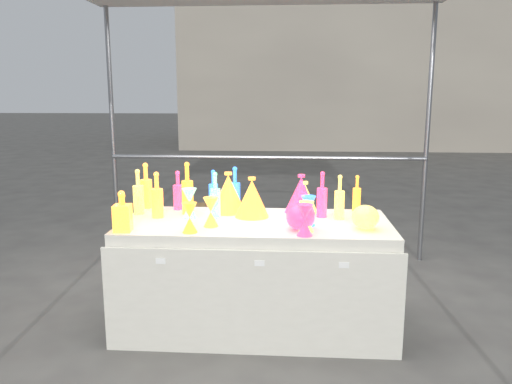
# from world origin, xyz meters

# --- Properties ---
(ground) EXTENTS (80.00, 80.00, 0.00)m
(ground) POSITION_xyz_m (0.00, 0.00, 0.00)
(ground) COLOR slate
(ground) RESTS_ON ground
(display_table) EXTENTS (1.84, 0.83, 0.75)m
(display_table) POSITION_xyz_m (0.00, -0.01, 0.37)
(display_table) COLOR silver
(display_table) RESTS_ON ground
(background_building) EXTENTS (14.00, 6.00, 6.00)m
(background_building) POSITION_xyz_m (4.00, 14.00, 3.00)
(background_building) COLOR #AAA08E
(background_building) RESTS_ON ground
(cardboard_box_closed) EXTENTS (0.58, 0.52, 0.35)m
(cardboard_box_closed) POSITION_xyz_m (-0.62, 2.27, 0.18)
(cardboard_box_closed) COLOR #9A7345
(cardboard_box_closed) RESTS_ON ground
(cardboard_box_flat) EXTENTS (0.65, 0.47, 0.06)m
(cardboard_box_flat) POSITION_xyz_m (0.37, 2.49, 0.03)
(cardboard_box_flat) COLOR #9A7345
(cardboard_box_flat) RESTS_ON ground
(bottle_0) EXTENTS (0.09, 0.09, 0.34)m
(bottle_0) POSITION_xyz_m (-0.85, 0.35, 0.92)
(bottle_0) COLOR red
(bottle_0) RESTS_ON display_table
(bottle_1) EXTENTS (0.09, 0.09, 0.29)m
(bottle_1) POSITION_xyz_m (-0.34, 0.35, 0.90)
(bottle_1) COLOR #1B9545
(bottle_1) RESTS_ON display_table
(bottle_2) EXTENTS (0.10, 0.10, 0.37)m
(bottle_2) POSITION_xyz_m (-0.50, 0.18, 0.94)
(bottle_2) COLOR yellow
(bottle_2) RESTS_ON display_table
(bottle_3) EXTENTS (0.08, 0.08, 0.29)m
(bottle_3) POSITION_xyz_m (-0.60, 0.32, 0.90)
(bottle_3) COLOR #1F3DB9
(bottle_3) RESTS_ON display_table
(bottle_4) EXTENTS (0.09, 0.09, 0.32)m
(bottle_4) POSITION_xyz_m (-0.85, 0.15, 0.91)
(bottle_4) COLOR #127570
(bottle_4) RESTS_ON display_table
(bottle_5) EXTENTS (0.07, 0.07, 0.32)m
(bottle_5) POSITION_xyz_m (-0.28, 0.07, 0.91)
(bottle_5) COLOR #B1237B
(bottle_5) RESTS_ON display_table
(bottle_6) EXTENTS (0.09, 0.09, 0.32)m
(bottle_6) POSITION_xyz_m (-0.69, 0.06, 0.91)
(bottle_6) COLOR red
(bottle_6) RESTS_ON display_table
(bottle_7) EXTENTS (0.09, 0.09, 0.33)m
(bottle_7) POSITION_xyz_m (-0.17, 0.29, 0.91)
(bottle_7) COLOR #1B9545
(bottle_7) RESTS_ON display_table
(decanter_0) EXTENTS (0.11, 0.11, 0.26)m
(decanter_0) POSITION_xyz_m (-0.81, -0.31, 0.88)
(decanter_0) COLOR red
(decanter_0) RESTS_ON display_table
(decanter_1) EXTENTS (0.11, 0.11, 0.25)m
(decanter_1) POSITION_xyz_m (-0.81, -0.31, 0.87)
(decanter_1) COLOR yellow
(decanter_1) RESTS_ON display_table
(hourglass_0) EXTENTS (0.11, 0.11, 0.19)m
(hourglass_0) POSITION_xyz_m (-0.39, -0.31, 0.84)
(hourglass_0) COLOR yellow
(hourglass_0) RESTS_ON display_table
(hourglass_1) EXTENTS (0.11, 0.11, 0.19)m
(hourglass_1) POSITION_xyz_m (0.32, -0.34, 0.85)
(hourglass_1) COLOR #1F3DB9
(hourglass_1) RESTS_ON display_table
(hourglass_2) EXTENTS (0.12, 0.12, 0.19)m
(hourglass_2) POSITION_xyz_m (0.33, -0.23, 0.85)
(hourglass_2) COLOR #127570
(hourglass_2) RESTS_ON display_table
(hourglass_3) EXTENTS (0.14, 0.14, 0.21)m
(hourglass_3) POSITION_xyz_m (-0.46, 0.06, 0.85)
(hourglass_3) COLOR #B1237B
(hourglass_3) RESTS_ON display_table
(hourglass_4) EXTENTS (0.11, 0.11, 0.19)m
(hourglass_4) POSITION_xyz_m (-0.28, -0.16, 0.85)
(hourglass_4) COLOR red
(hourglass_4) RESTS_ON display_table
(hourglass_5) EXTENTS (0.10, 0.10, 0.20)m
(hourglass_5) POSITION_xyz_m (0.35, -0.09, 0.85)
(hourglass_5) COLOR #1B9545
(hourglass_5) RESTS_ON display_table
(globe_1) EXTENTS (0.18, 0.18, 0.14)m
(globe_1) POSITION_xyz_m (0.70, -0.16, 0.82)
(globe_1) COLOR #127570
(globe_1) RESTS_ON display_table
(globe_3) EXTENTS (0.21, 0.21, 0.15)m
(globe_3) POSITION_xyz_m (0.29, -0.20, 0.82)
(globe_3) COLOR #1F3DB9
(globe_3) RESTS_ON display_table
(lampshade_0) EXTENTS (0.28, 0.28, 0.29)m
(lampshade_0) POSITION_xyz_m (-0.22, 0.25, 0.90)
(lampshade_0) COLOR #F1FD35
(lampshade_0) RESTS_ON display_table
(lampshade_1) EXTENTS (0.27, 0.27, 0.28)m
(lampshade_1) POSITION_xyz_m (-0.04, 0.12, 0.89)
(lampshade_1) COLOR #F1FD35
(lampshade_1) RESTS_ON display_table
(lampshade_2) EXTENTS (0.30, 0.30, 0.28)m
(lampshade_2) POSITION_xyz_m (0.31, 0.28, 0.89)
(lampshade_2) COLOR #1F3DB9
(lampshade_2) RESTS_ON display_table
(lampshade_3) EXTENTS (0.22, 0.22, 0.23)m
(lampshade_3) POSITION_xyz_m (0.34, 0.28, 0.86)
(lampshade_3) COLOR #127570
(lampshade_3) RESTS_ON display_table
(bottle_9) EXTENTS (0.07, 0.07, 0.27)m
(bottle_9) POSITION_xyz_m (0.71, 0.35, 0.88)
(bottle_9) COLOR yellow
(bottle_9) RESTS_ON display_table
(bottle_10) EXTENTS (0.08, 0.08, 0.32)m
(bottle_10) POSITION_xyz_m (0.45, 0.15, 0.91)
(bottle_10) COLOR #1F3DB9
(bottle_10) RESTS_ON display_table
(bottle_11) EXTENTS (0.09, 0.09, 0.31)m
(bottle_11) POSITION_xyz_m (0.56, 0.10, 0.90)
(bottle_11) COLOR #127570
(bottle_11) RESTS_ON display_table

